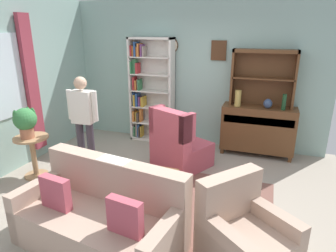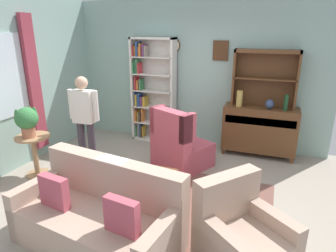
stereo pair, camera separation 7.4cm
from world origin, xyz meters
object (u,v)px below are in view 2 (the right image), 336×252
vase_round (270,104)px  armchair_floral (242,239)px  vase_tall (239,98)px  bookshelf (150,90)px  couch_floral (99,218)px  plant_stand (35,151)px  book_stack (135,170)px  sideboard (259,129)px  wingback_chair (179,146)px  coffee_table (145,177)px  sideboard_hutch (266,70)px  bottle_wine (286,103)px  potted_plant_large (27,120)px  person_reading (85,117)px

vase_round → armchair_floral: vase_round is taller
vase_tall → bookshelf: bearing=174.8°
couch_floral → plant_stand: couch_floral is taller
bookshelf → plant_stand: bearing=-116.6°
vase_round → book_stack: bearing=-127.1°
armchair_floral → sideboard: bearing=90.9°
armchair_floral → plant_stand: armchair_floral is taller
book_stack → vase_tall: bearing=62.8°
wingback_chair → book_stack: size_ratio=5.46×
sideboard → couch_floral: sideboard is taller
armchair_floral → coffee_table: bearing=152.4°
sideboard → couch_floral: 3.41m
sideboard_hutch → vase_round: (0.13, -0.18, -0.55)m
bottle_wine → wingback_chair: size_ratio=0.26×
couch_floral → plant_stand: (-1.84, 1.02, 0.10)m
coffee_table → book_stack: book_stack is taller
sideboard_hutch → bookshelf: bearing=-179.4°
sideboard → potted_plant_large: potted_plant_large is taller
bookshelf → coffee_table: 2.48m
plant_stand → book_stack: size_ratio=3.44×
vase_round → wingback_chair: size_ratio=0.16×
couch_floral → armchair_floral: (1.49, 0.23, -0.02)m
armchair_floral → book_stack: bearing=155.6°
person_reading → bookshelf: bearing=75.1°
plant_stand → wingback_chair: bearing=26.9°
vase_tall → potted_plant_large: size_ratio=0.62×
sideboard → sideboard_hutch: sideboard_hutch is taller
vase_tall → vase_round: bearing=1.5°
armchair_floral → person_reading: person_reading is taller
wingback_chair → book_stack: bearing=-102.3°
couch_floral → book_stack: (-0.02, 0.91, 0.13)m
wingback_chair → vase_tall: bearing=48.9°
potted_plant_large → bookshelf: bearing=63.7°
sideboard_hutch → armchair_floral: sideboard_hutch is taller
sideboard_hutch → armchair_floral: size_ratio=1.02×
sideboard → plant_stand: sideboard is taller
armchair_floral → wingback_chair: bearing=124.4°
vase_round → person_reading: person_reading is taller
couch_floral → wingback_chair: size_ratio=1.79×
wingback_chair → book_stack: wingback_chair is taller
couch_floral → sideboard: bearing=64.9°
bookshelf → book_stack: size_ratio=10.76×
plant_stand → coffee_table: size_ratio=0.84×
sideboard_hutch → person_reading: 3.20m
vase_round → book_stack: size_ratio=0.87×
sideboard_hutch → vase_tall: size_ratio=3.77×
vase_round → coffee_table: (-1.47, -2.06, -0.65)m
sideboard_hutch → wingback_chair: 2.03m
bottle_wine → potted_plant_large: bottle_wine is taller
sideboard → bottle_wine: bearing=-12.9°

